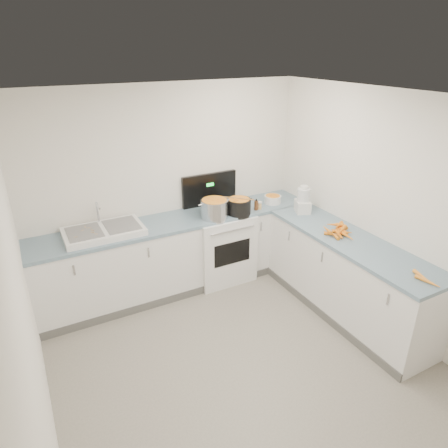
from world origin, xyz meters
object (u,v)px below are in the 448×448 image
stove (220,244)px  mixing_bowl (273,199)px  black_pot (239,207)px  steel_pot (214,209)px  spice_jar (260,206)px  sink (104,231)px  food_processor (303,201)px  extract_bottle (256,205)px

stove → mixing_bowl: size_ratio=6.09×
stove → black_pot: (0.18, -0.17, 0.55)m
steel_pot → spice_jar: (0.63, -0.03, -0.06)m
black_pot → spice_jar: 0.31m
steel_pot → stove: bearing=44.2°
black_pot → mixing_bowl: black_pot is taller
black_pot → spice_jar: (0.31, 0.00, -0.04)m
sink → steel_pot: 1.32m
steel_pot → food_processor: size_ratio=0.97×
sink → steel_pot: sink is taller
sink → extract_bottle: (1.88, -0.19, 0.02)m
steel_pot → extract_bottle: (0.58, -0.04, -0.04)m
black_pot → steel_pot: bearing=174.0°
sink → mixing_bowl: 2.21m
spice_jar → food_processor: (0.42, -0.34, 0.11)m
steel_pot → black_pot: (0.32, -0.03, -0.02)m
steel_pot → black_pot: bearing=-6.0°
stove → mixing_bowl: (0.76, -0.07, 0.52)m
extract_bottle → spice_jar: 0.06m
extract_bottle → food_processor: bearing=-35.2°
sink → black_pot: sink is taller
extract_bottle → food_processor: 0.59m
mixing_bowl → extract_bottle: (-0.33, -0.10, 0.01)m
black_pot → extract_bottle: size_ratio=2.38×
stove → food_processor: 1.21m
extract_bottle → spice_jar: (0.06, 0.00, -0.02)m
stove → sink: size_ratio=1.58×
steel_pot → spice_jar: steel_pot is taller
black_pot → food_processor: size_ratio=0.85×
stove → black_pot: size_ratio=4.58×
stove → steel_pot: (-0.14, -0.14, 0.57)m
stove → extract_bottle: 0.71m
spice_jar → steel_pot: bearing=177.0°
steel_pot → mixing_bowl: (0.90, 0.07, -0.05)m
mixing_bowl → spice_jar: 0.29m
stove → food_processor: bearing=-29.3°
mixing_bowl → extract_bottle: size_ratio=1.79×
extract_bottle → spice_jar: size_ratio=1.47×
extract_bottle → steel_pot: bearing=176.4°
steel_pot → extract_bottle: size_ratio=2.70×
stove → sink: (-1.45, 0.02, 0.50)m
extract_bottle → stove: bearing=158.1°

